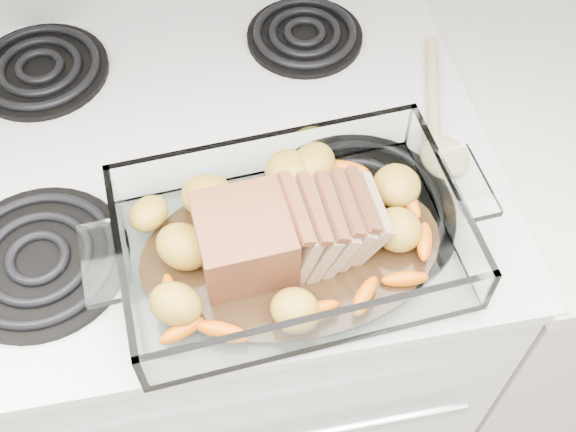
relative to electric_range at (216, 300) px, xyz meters
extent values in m
cube|color=silver|center=(0.00, 0.00, -0.02)|extent=(0.76, 0.65, 0.92)
cube|color=silver|center=(0.00, 0.00, 0.44)|extent=(0.78, 0.67, 0.02)
cylinder|color=black|center=(-0.19, -0.16, 0.46)|extent=(0.21, 0.21, 0.01)
cylinder|color=black|center=(0.19, -0.16, 0.46)|extent=(0.25, 0.25, 0.01)
cylinder|color=black|center=(-0.19, 0.16, 0.46)|extent=(0.19, 0.19, 0.01)
cylinder|color=black|center=(0.19, 0.16, 0.46)|extent=(0.17, 0.17, 0.01)
cube|color=beige|center=(0.66, 0.00, -0.03)|extent=(0.55, 0.65, 0.90)
cube|color=white|center=(0.10, -0.21, 0.47)|extent=(0.38, 0.25, 0.01)
cube|color=white|center=(0.10, -0.33, 0.50)|extent=(0.38, 0.01, 0.07)
cube|color=white|center=(0.10, -0.09, 0.50)|extent=(0.38, 0.01, 0.07)
cube|color=white|center=(-0.09, -0.21, 0.50)|extent=(0.01, 0.25, 0.07)
cube|color=white|center=(0.29, -0.21, 0.50)|extent=(0.01, 0.25, 0.07)
cylinder|color=black|center=(0.10, -0.21, 0.47)|extent=(0.22, 0.22, 0.00)
cube|color=brown|center=(0.05, -0.21, 0.51)|extent=(0.10, 0.10, 0.08)
cube|color=tan|center=(0.10, -0.21, 0.51)|extent=(0.04, 0.10, 0.08)
cube|color=tan|center=(0.12, -0.21, 0.51)|extent=(0.04, 0.09, 0.07)
cube|color=tan|center=(0.14, -0.21, 0.51)|extent=(0.04, 0.09, 0.07)
cube|color=tan|center=(0.16, -0.21, 0.50)|extent=(0.05, 0.09, 0.07)
cube|color=tan|center=(0.18, -0.21, 0.50)|extent=(0.05, 0.09, 0.06)
ellipsoid|color=#E05C00|center=(-0.04, -0.28, 0.48)|extent=(0.06, 0.02, 0.02)
ellipsoid|color=#E05C00|center=(0.21, -0.28, 0.48)|extent=(0.06, 0.02, 0.02)
ellipsoid|color=#E05C00|center=(0.25, -0.19, 0.48)|extent=(0.06, 0.02, 0.02)
ellipsoid|color=#E05C00|center=(-0.05, -0.17, 0.48)|extent=(0.06, 0.02, 0.02)
ellipsoid|color=olive|center=(-0.05, -0.13, 0.49)|extent=(0.06, 0.05, 0.04)
ellipsoid|color=olive|center=(0.12, -0.12, 0.49)|extent=(0.06, 0.05, 0.04)
ellipsoid|color=olive|center=(0.22, -0.23, 0.49)|extent=(0.06, 0.05, 0.04)
cylinder|color=beige|center=(0.34, 0.01, 0.46)|extent=(0.07, 0.20, 0.02)
ellipsoid|color=beige|center=(0.32, -0.10, 0.46)|extent=(0.05, 0.07, 0.02)
camera|label=1|loc=(0.01, -0.64, 1.18)|focal=45.00mm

